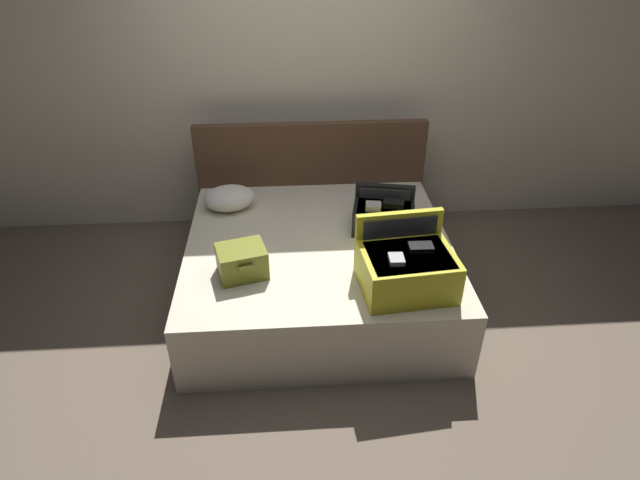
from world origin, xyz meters
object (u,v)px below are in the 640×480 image
hard_case_medium (384,215)px  pillow_near_headboard (229,198)px  hard_case_large (407,267)px  bed (319,270)px  hard_case_small (242,261)px

hard_case_medium → pillow_near_headboard: (-1.13, 0.37, -0.02)m
hard_case_large → hard_case_medium: (-0.02, 0.70, -0.04)m
pillow_near_headboard → hard_case_medium: bearing=-18.2°
bed → pillow_near_headboard: size_ratio=4.74×
bed → hard_case_large: bearing=-47.5°
hard_case_medium → bed: bearing=-150.7°
hard_case_medium → pillow_near_headboard: bearing=173.3°
pillow_near_headboard → hard_case_large: bearing=-42.9°
hard_case_medium → pillow_near_headboard: 1.19m
pillow_near_headboard → hard_case_small: bearing=-80.7°
hard_case_medium → hard_case_small: (-0.99, -0.49, -0.01)m
hard_case_large → hard_case_small: size_ratio=1.69×
hard_case_large → bed: bearing=126.9°
hard_case_medium → pillow_near_headboard: size_ratio=1.26×
hard_case_small → hard_case_large: bearing=-26.1°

